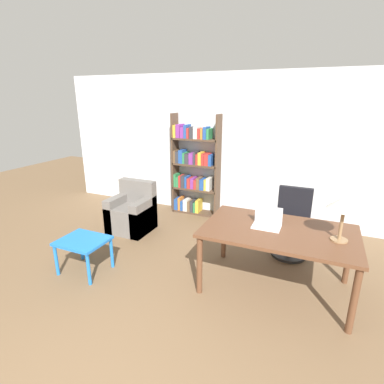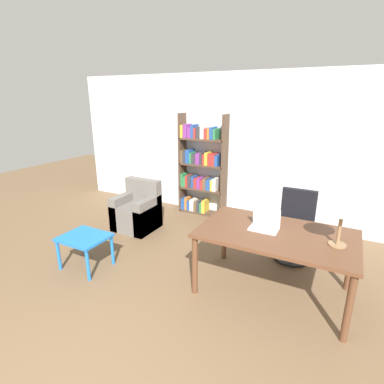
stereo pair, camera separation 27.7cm
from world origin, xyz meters
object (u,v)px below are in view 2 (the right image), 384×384
object	(u,v)px
armchair	(137,212)
table_lamp	(343,208)
office_chair	(295,229)
side_table_blue	(85,241)
laptop	(265,224)
desk	(276,239)
bookshelf	(200,169)

from	to	relation	value
armchair	table_lamp	bearing A→B (deg)	-12.97
office_chair	side_table_blue	distance (m)	2.95
laptop	office_chair	bearing A→B (deg)	76.76
side_table_blue	desk	bearing A→B (deg)	15.26
side_table_blue	armchair	size ratio (longest dim) A/B	0.71
table_lamp	armchair	distance (m)	3.42
desk	bookshelf	xyz separation A→B (m)	(-1.93, 1.93, 0.22)
desk	bookshelf	world-z (taller)	bookshelf
armchair	bookshelf	bearing A→B (deg)	61.56
laptop	office_chair	distance (m)	1.03
office_chair	side_table_blue	world-z (taller)	office_chair
side_table_blue	laptop	bearing A→B (deg)	17.11
office_chair	side_table_blue	size ratio (longest dim) A/B	1.64
laptop	office_chair	world-z (taller)	laptop
office_chair	table_lamp	bearing A→B (deg)	-60.31
laptop	armchair	distance (m)	2.58
armchair	bookshelf	distance (m)	1.50
table_lamp	bookshelf	size ratio (longest dim) A/B	0.26
laptop	bookshelf	bearing A→B (deg)	133.33
table_lamp	desk	bearing A→B (deg)	178.29
side_table_blue	office_chair	bearing A→B (deg)	33.28
table_lamp	armchair	size ratio (longest dim) A/B	0.59
laptop	table_lamp	size ratio (longest dim) A/B	0.65
laptop	armchair	world-z (taller)	laptop
side_table_blue	bookshelf	xyz separation A→B (m)	(0.47, 2.58, 0.52)
laptop	side_table_blue	bearing A→B (deg)	-162.89
laptop	side_table_blue	xyz separation A→B (m)	(-2.25, -0.69, -0.44)
side_table_blue	table_lamp	bearing A→B (deg)	11.84
table_lamp	office_chair	distance (m)	1.36
armchair	bookshelf	xyz separation A→B (m)	(0.65, 1.21, 0.61)
desk	bookshelf	bearing A→B (deg)	135.03
laptop	armchair	size ratio (longest dim) A/B	0.38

